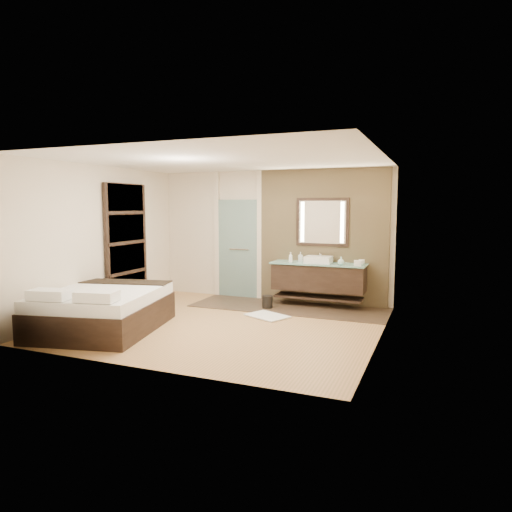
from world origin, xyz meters
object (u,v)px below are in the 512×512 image
at_px(vanity, 318,277).
at_px(mirror_unit, 322,222).
at_px(waste_bin, 267,302).
at_px(bed, 103,310).

height_order(vanity, mirror_unit, mirror_unit).
relative_size(vanity, mirror_unit, 1.75).
bearing_deg(mirror_unit, waste_bin, -137.92).
distance_m(vanity, mirror_unit, 1.10).
distance_m(vanity, bed, 4.04).
bearing_deg(waste_bin, bed, -127.98).
distance_m(mirror_unit, waste_bin, 1.92).
bearing_deg(waste_bin, vanity, 32.06).
bearing_deg(vanity, mirror_unit, 90.00).
height_order(vanity, waste_bin, vanity).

